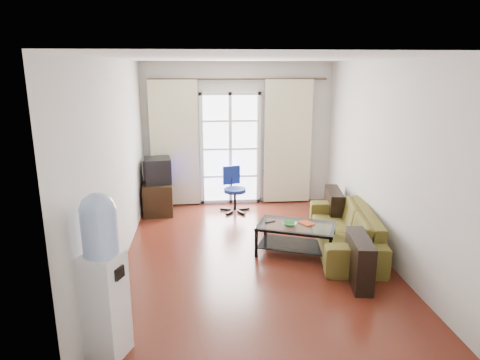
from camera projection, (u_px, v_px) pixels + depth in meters
name	position (u px, v px, depth m)	size (l,w,h in m)	color
floor	(254.00, 257.00, 6.02)	(5.20, 5.20, 0.00)	#5F2416
ceiling	(256.00, 58.00, 5.33)	(5.20, 5.20, 0.00)	white
wall_back	(238.00, 134.00, 8.18)	(3.60, 0.02, 2.70)	silver
wall_front	(298.00, 240.00, 3.17)	(3.60, 0.02, 2.70)	silver
wall_left	(116.00, 166.00, 5.51)	(0.02, 5.20, 2.70)	silver
wall_right	(385.00, 161.00, 5.83)	(0.02, 5.20, 2.70)	silver
french_door	(230.00, 149.00, 8.18)	(1.16, 0.06, 2.15)	white
curtain_rod	(238.00, 79.00, 7.82)	(0.04, 0.04, 3.30)	#4C3F2D
curtain_left	(175.00, 144.00, 7.99)	(0.90, 0.07, 2.35)	beige
curtain_right	(288.00, 142.00, 8.18)	(0.90, 0.07, 2.35)	beige
radiator	(279.00, 186.00, 8.41)	(0.64, 0.12, 0.64)	gray
sofa	(344.00, 229.00, 6.25)	(1.10, 2.14, 0.60)	olive
coffee_table	(296.00, 235.00, 6.07)	(1.23, 0.97, 0.44)	silver
bowl	(290.00, 224.00, 5.98)	(0.24, 0.24, 0.05)	#338C44
book	(302.00, 224.00, 6.02)	(0.24, 0.26, 0.02)	#AF1527
remote	(270.00, 222.00, 6.13)	(0.15, 0.04, 0.02)	black
tv_stand	(158.00, 197.00, 7.84)	(0.52, 0.77, 0.57)	black
crt_tv	(157.00, 170.00, 7.70)	(0.55, 0.55, 0.45)	black
task_chair	(234.00, 198.00, 7.89)	(0.70, 0.70, 0.83)	black
water_cooler	(103.00, 274.00, 3.79)	(0.42, 0.42, 1.56)	white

